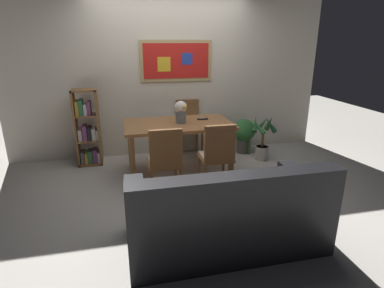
{
  "coord_description": "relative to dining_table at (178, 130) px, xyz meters",
  "views": [
    {
      "loc": [
        -0.79,
        -3.78,
        1.85
      ],
      "look_at": [
        0.0,
        -0.26,
        0.65
      ],
      "focal_mm": 29.22,
      "sensor_mm": 36.0,
      "label": 1
    }
  ],
  "objects": [
    {
      "name": "potted_palm",
      "position": [
        1.4,
        0.2,
        -0.31
      ],
      "size": [
        0.41,
        0.41,
        0.76
      ],
      "color": "#B2ADA3",
      "rests_on": "ground_plane"
    },
    {
      "name": "flower_vase",
      "position": [
        0.04,
        0.01,
        0.27
      ],
      "size": [
        0.18,
        0.18,
        0.31
      ],
      "color": "slate",
      "rests_on": "dining_table"
    },
    {
      "name": "ground_plane",
      "position": [
        0.04,
        -0.41,
        -0.65
      ],
      "size": [
        12.0,
        12.0,
        0.0
      ],
      "primitive_type": "plane",
      "color": "#B7B2A8"
    },
    {
      "name": "dining_chair_near_right",
      "position": [
        0.35,
        -0.74,
        -0.11
      ],
      "size": [
        0.4,
        0.41,
        0.91
      ],
      "color": "brown",
      "rests_on": "ground_plane"
    },
    {
      "name": "potted_ivy",
      "position": [
        1.25,
        0.6,
        -0.31
      ],
      "size": [
        0.38,
        0.38,
        0.59
      ],
      "color": "#4C4742",
      "rests_on": "ground_plane"
    },
    {
      "name": "dining_table",
      "position": [
        0.0,
        0.0,
        0.0
      ],
      "size": [
        1.5,
        0.88,
        0.75
      ],
      "color": "brown",
      "rests_on": "ground_plane"
    },
    {
      "name": "dining_chair_far_right",
      "position": [
        0.32,
        0.76,
        -0.11
      ],
      "size": [
        0.4,
        0.41,
        0.91
      ],
      "color": "brown",
      "rests_on": "ground_plane"
    },
    {
      "name": "wall_back_with_painting",
      "position": [
        0.04,
        0.95,
        0.66
      ],
      "size": [
        5.2,
        0.14,
        2.6
      ],
      "color": "beige",
      "rests_on": "ground_plane"
    },
    {
      "name": "dining_chair_near_left",
      "position": [
        -0.3,
        -0.78,
        -0.11
      ],
      "size": [
        0.4,
        0.41,
        0.91
      ],
      "color": "brown",
      "rests_on": "ground_plane"
    },
    {
      "name": "leather_couch",
      "position": [
        0.11,
        -1.82,
        -0.34
      ],
      "size": [
        1.8,
        0.84,
        0.84
      ],
      "color": "black",
      "rests_on": "ground_plane"
    },
    {
      "name": "tv_remote",
      "position": [
        0.39,
        0.12,
        0.11
      ],
      "size": [
        0.16,
        0.05,
        0.02
      ],
      "color": "black",
      "rests_on": "dining_table"
    },
    {
      "name": "bookshelf",
      "position": [
        -1.29,
        0.63,
        -0.12
      ],
      "size": [
        0.36,
        0.28,
        1.17
      ],
      "color": "brown",
      "rests_on": "ground_plane"
    }
  ]
}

